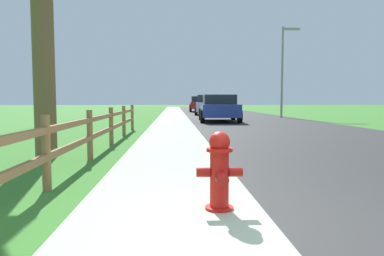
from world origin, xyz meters
TOP-DOWN VIEW (x-y plane):
  - ground_plane at (0.00, 25.00)m, footprint 120.00×120.00m
  - road_asphalt at (3.50, 27.00)m, footprint 7.00×66.00m
  - curb_concrete at (-3.00, 27.00)m, footprint 6.00×66.00m
  - grass_verge at (-4.50, 27.00)m, footprint 5.00×66.00m
  - fire_hydrant at (-0.46, 0.96)m, footprint 0.49×0.42m
  - rail_fence at (-2.54, 5.38)m, footprint 0.11×12.01m
  - parked_suv_blue at (1.53, 16.84)m, footprint 2.27×4.59m
  - parked_car_silver at (1.76, 26.04)m, footprint 2.23×4.35m
  - parked_car_red at (1.64, 33.61)m, footprint 2.12×4.91m
  - street_lamp at (6.30, 20.83)m, footprint 1.17×0.20m

SIDE VIEW (x-z plane):
  - ground_plane at x=0.00m, z-range 0.00..0.00m
  - road_asphalt at x=3.50m, z-range 0.00..0.01m
  - curb_concrete at x=-3.00m, z-range 0.00..0.01m
  - grass_verge at x=-4.50m, z-range 0.00..0.01m
  - fire_hydrant at x=-0.46m, z-range 0.01..0.84m
  - rail_fence at x=-2.54m, z-range 0.08..1.05m
  - parked_suv_blue at x=1.53m, z-range 0.03..1.47m
  - parked_car_silver at x=1.76m, z-range -0.02..1.54m
  - parked_car_red at x=1.64m, z-range 0.01..1.54m
  - street_lamp at x=6.30m, z-range 0.59..6.51m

